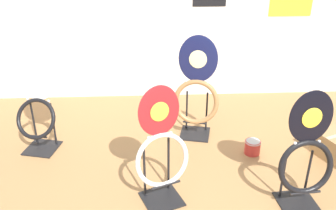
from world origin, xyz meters
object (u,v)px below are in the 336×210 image
Objects in this scene: toilet_seat_display_crimson_swirl at (161,152)px; toilet_seat_display_white_plain at (38,106)px; toilet_seat_display_navy_moon at (197,92)px; paint_can at (253,147)px; toilet_seat_display_jazz_black at (306,158)px.

toilet_seat_display_crimson_swirl is 1.34m from toilet_seat_display_white_plain.
toilet_seat_display_navy_moon is at bearing 5.69° from toilet_seat_display_white_plain.
toilet_seat_display_white_plain is 0.90× the size of toilet_seat_display_navy_moon.
toilet_seat_display_navy_moon is at bearing 143.24° from paint_can.
toilet_seat_display_white_plain is at bearing 156.65° from toilet_seat_display_jazz_black.
toilet_seat_display_crimson_swirl is at bearing -36.78° from toilet_seat_display_white_plain.
toilet_seat_display_white_plain is 1.95m from paint_can.
toilet_seat_display_jazz_black is at bearing -76.01° from paint_can.
toilet_seat_display_navy_moon is at bearing 121.92° from toilet_seat_display_jazz_black.
toilet_seat_display_white_plain is at bearing 173.60° from paint_can.
toilet_seat_display_crimson_swirl is 1.01m from toilet_seat_display_navy_moon.
paint_can is at bearing -36.76° from toilet_seat_display_navy_moon.
toilet_seat_display_jazz_black is 1.23m from toilet_seat_display_navy_moon.
toilet_seat_display_navy_moon is (-0.65, 1.04, 0.04)m from toilet_seat_display_jazz_black.
toilet_seat_display_crimson_swirl reaches higher than toilet_seat_display_white_plain.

